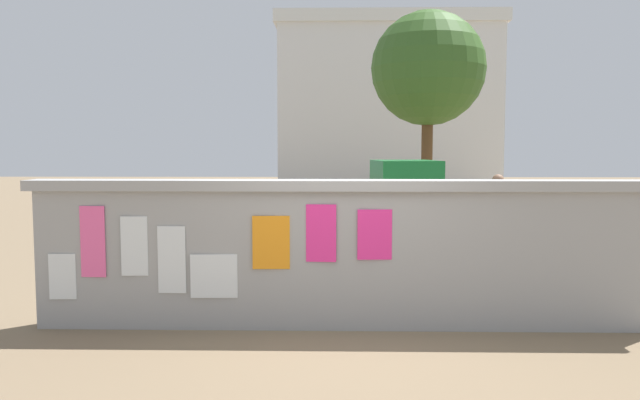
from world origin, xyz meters
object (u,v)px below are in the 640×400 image
object	(u,v)px
bicycle_near	(482,270)
tree_roadside	(428,69)
auto_rickshaw_truck	(356,208)
motorcycle	(268,258)
person_walking	(497,209)
bicycle_far	(188,249)

from	to	relation	value
bicycle_near	tree_roadside	xyz separation A→B (m)	(0.52, 8.81, 3.92)
auto_rickshaw_truck	motorcycle	world-z (taller)	auto_rickshaw_truck
bicycle_near	tree_roadside	distance (m)	9.66
auto_rickshaw_truck	person_walking	size ratio (longest dim) A/B	2.31
motorcycle	bicycle_far	bearing A→B (deg)	137.49
bicycle_near	auto_rickshaw_truck	bearing A→B (deg)	114.30
person_walking	tree_roadside	size ratio (longest dim) A/B	0.27
tree_roadside	person_walking	bearing A→B (deg)	-86.64
bicycle_near	tree_roadside	world-z (taller)	tree_roadside
auto_rickshaw_truck	motorcycle	size ratio (longest dim) A/B	1.97
tree_roadside	bicycle_far	bearing A→B (deg)	-126.05
bicycle_near	motorcycle	bearing A→B (deg)	173.67
motorcycle	bicycle_far	size ratio (longest dim) A/B	1.11
auto_rickshaw_truck	motorcycle	xyz separation A→B (m)	(-1.44, -3.32, -0.44)
person_walking	bicycle_near	bearing A→B (deg)	-108.72
motorcycle	bicycle_near	xyz separation A→B (m)	(3.10, -0.34, -0.10)
bicycle_near	person_walking	size ratio (longest dim) A/B	1.04
auto_rickshaw_truck	bicycle_far	world-z (taller)	auto_rickshaw_truck
motorcycle	bicycle_far	distance (m)	2.08
auto_rickshaw_truck	bicycle_far	xyz separation A→B (m)	(-2.97, -1.92, -0.54)
auto_rickshaw_truck	tree_roadside	distance (m)	6.53
bicycle_near	person_walking	distance (m)	2.82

